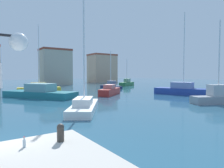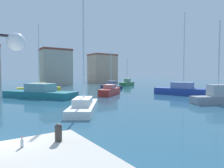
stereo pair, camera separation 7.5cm
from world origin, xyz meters
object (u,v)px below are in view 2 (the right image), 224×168
(sailboat_yellow_inner_mooring, at_px, (39,88))
(motorboat_teal_distant_east, at_px, (40,93))
(mooring_bollard, at_px, (58,132))
(sailboat_navy_center_channel, at_px, (111,86))
(motorboat_red_near_pier, at_px, (110,91))
(bottle, at_px, (22,143))
(sailboat_grey_far_left, at_px, (218,97))
(sailboat_white_behind_lamppost, at_px, (84,105))
(sailboat_green_far_right, at_px, (127,83))
(sailboat_blue_distant_north, at_px, (183,90))

(sailboat_yellow_inner_mooring, relative_size, motorboat_teal_distant_east, 1.20)
(mooring_bollard, bearing_deg, sailboat_navy_center_channel, 53.39)
(mooring_bollard, bearing_deg, motorboat_red_near_pier, 52.37)
(bottle, distance_m, motorboat_teal_distant_east, 19.55)
(sailboat_grey_far_left, distance_m, sailboat_yellow_inner_mooring, 26.10)
(motorboat_teal_distant_east, bearing_deg, sailboat_yellow_inner_mooring, 76.06)
(sailboat_grey_far_left, xyz_separation_m, sailboat_white_behind_lamppost, (-12.03, 3.80, -0.21))
(sailboat_yellow_inner_mooring, bearing_deg, sailboat_green_far_right, 9.28)
(sailboat_navy_center_channel, relative_size, sailboat_green_far_right, 1.14)
(sailboat_white_behind_lamppost, relative_size, sailboat_blue_distant_north, 0.88)
(bottle, height_order, sailboat_yellow_inner_mooring, sailboat_yellow_inner_mooring)
(bottle, height_order, sailboat_navy_center_channel, sailboat_navy_center_channel)
(sailboat_grey_far_left, bearing_deg, sailboat_green_far_right, 67.96)
(mooring_bollard, bearing_deg, sailboat_yellow_inner_mooring, 76.63)
(sailboat_navy_center_channel, xyz_separation_m, sailboat_blue_distant_north, (1.25, -15.54, 0.16))
(bottle, distance_m, motorboat_red_near_pier, 21.68)
(sailboat_green_far_right, bearing_deg, motorboat_red_near_pier, -134.83)
(motorboat_red_near_pier, relative_size, sailboat_green_far_right, 0.79)
(sailboat_white_behind_lamppost, bearing_deg, sailboat_navy_center_channel, 50.98)
(bottle, xyz_separation_m, mooring_bollard, (0.93, -0.10, 0.17))
(motorboat_red_near_pier, distance_m, sailboat_green_far_right, 21.38)
(motorboat_red_near_pier, distance_m, motorboat_teal_distant_east, 8.79)
(bottle, xyz_separation_m, sailboat_navy_center_channel, (20.94, 26.83, -0.52))
(sailboat_grey_far_left, relative_size, sailboat_yellow_inner_mooring, 0.72)
(motorboat_red_near_pier, bearing_deg, sailboat_navy_center_channel, 55.12)
(bottle, relative_size, motorboat_teal_distant_east, 0.03)
(bottle, distance_m, sailboat_yellow_inner_mooring, 29.39)
(sailboat_grey_far_left, distance_m, sailboat_white_behind_lamppost, 12.62)
(motorboat_red_near_pier, height_order, sailboat_blue_distant_north, sailboat_blue_distant_north)
(sailboat_navy_center_channel, bearing_deg, sailboat_white_behind_lamppost, -129.02)
(mooring_bollard, xyz_separation_m, motorboat_red_near_pier, (12.92, 16.77, -0.66))
(sailboat_green_far_right, height_order, sailboat_yellow_inner_mooring, sailboat_yellow_inner_mooring)
(sailboat_white_behind_lamppost, height_order, motorboat_teal_distant_east, sailboat_white_behind_lamppost)
(motorboat_red_near_pier, bearing_deg, sailboat_grey_far_left, -72.42)
(sailboat_grey_far_left, bearing_deg, motorboat_red_near_pier, 107.58)
(bottle, bearing_deg, sailboat_yellow_inner_mooring, 74.82)
(sailboat_green_far_right, relative_size, motorboat_teal_distant_east, 0.71)
(bottle, relative_size, mooring_bollard, 0.54)
(mooring_bollard, distance_m, sailboat_yellow_inner_mooring, 29.26)
(sailboat_white_behind_lamppost, bearing_deg, motorboat_red_near_pier, 46.63)
(sailboat_white_behind_lamppost, bearing_deg, sailboat_yellow_inner_mooring, 84.50)
(bottle, bearing_deg, mooring_bollard, -6.03)
(motorboat_teal_distant_east, bearing_deg, bottle, -105.80)
(sailboat_yellow_inner_mooring, bearing_deg, sailboat_grey_far_left, -67.28)
(sailboat_green_far_right, bearing_deg, sailboat_navy_center_channel, -147.97)
(bottle, xyz_separation_m, sailboat_white_behind_lamppost, (5.74, 8.08, -0.56))
(motorboat_red_near_pier, relative_size, sailboat_yellow_inner_mooring, 0.46)
(sailboat_white_behind_lamppost, distance_m, motorboat_red_near_pier, 11.81)
(sailboat_grey_far_left, height_order, sailboat_blue_distant_north, sailboat_blue_distant_north)
(sailboat_navy_center_channel, height_order, sailboat_blue_distant_north, sailboat_blue_distant_north)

